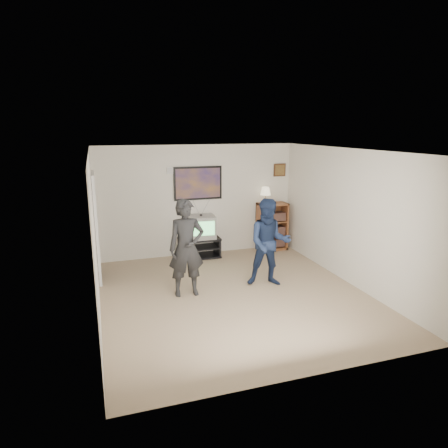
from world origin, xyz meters
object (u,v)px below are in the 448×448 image
bookshelf (272,226)px  crt_television (201,227)px  person_tall (186,248)px  person_short (269,243)px  media_stand (199,247)px

bookshelf → crt_television: bearing=-178.4°
person_tall → person_short: bearing=0.6°
crt_television → bookshelf: (1.75, 0.05, -0.14)m
bookshelf → person_short: (-0.99, -2.02, 0.25)m
bookshelf → person_short: person_short is taller
bookshelf → person_tall: bearing=-141.8°
crt_television → person_short: size_ratio=0.37×
person_short → media_stand: bearing=130.6°
person_tall → bookshelf: bearing=40.0°
media_stand → bookshelf: (1.80, 0.05, 0.34)m
media_stand → person_short: bearing=-67.6°
crt_television → person_short: 2.12m
media_stand → person_tall: bearing=-110.5°
bookshelf → media_stand: bearing=-178.4°
crt_television → person_short: (0.77, -1.97, 0.11)m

